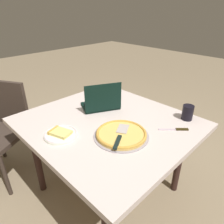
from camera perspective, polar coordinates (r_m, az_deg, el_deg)
ground_plane at (r=1.98m, az=-0.99°, el=-20.45°), size 12.00×12.00×0.00m
dining_table at (r=1.57m, az=-1.18°, el=-4.66°), size 1.20×1.09×0.71m
laptop at (r=1.69m, az=-3.02°, el=2.55°), size 0.32×0.36×0.24m
pizza_plate at (r=1.40m, az=-14.07°, el=-5.91°), size 0.22×0.22×0.04m
pizza_tray at (r=1.36m, az=2.59°, el=-6.11°), size 0.37×0.37×0.03m
table_knife at (r=1.49m, az=17.45°, el=-4.63°), size 0.16×0.16×0.01m
drink_cup at (r=1.63m, az=20.27°, el=-0.09°), size 0.08×0.08×0.11m
chair_near at (r=2.12m, az=-28.44°, el=-3.22°), size 0.61×0.61×0.88m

